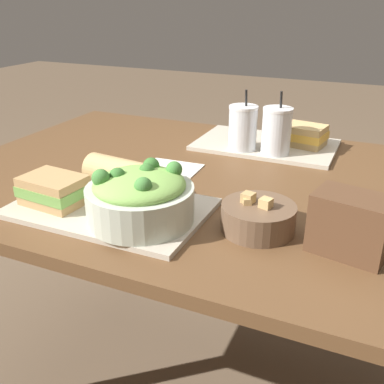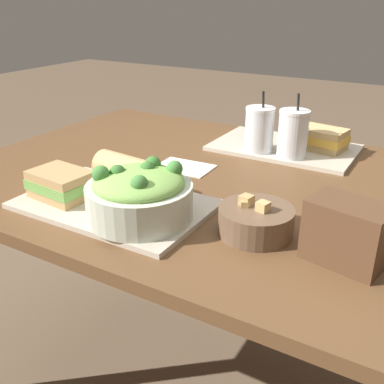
{
  "view_description": "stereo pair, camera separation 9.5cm",
  "coord_description": "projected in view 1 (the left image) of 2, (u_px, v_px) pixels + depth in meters",
  "views": [
    {
      "loc": [
        0.42,
        -1.03,
        1.21
      ],
      "look_at": [
        0.06,
        -0.24,
        0.82
      ],
      "focal_mm": 42.0,
      "sensor_mm": 36.0,
      "label": 1
    },
    {
      "loc": [
        0.5,
        -0.99,
        1.21
      ],
      "look_at": [
        0.06,
        -0.24,
        0.82
      ],
      "focal_mm": 42.0,
      "sensor_mm": 36.0,
      "label": 2
    }
  ],
  "objects": [
    {
      "name": "soup_bowl",
      "position": [
        258.0,
        217.0,
        0.92
      ],
      "size": [
        0.15,
        0.15,
        0.08
      ],
      "color": "brown",
      "rests_on": "dining_table"
    },
    {
      "name": "tray_far",
      "position": [
        266.0,
        145.0,
        1.43
      ],
      "size": [
        0.43,
        0.27,
        0.01
      ],
      "color": "#BCB29E",
      "rests_on": "dining_table"
    },
    {
      "name": "dining_table",
      "position": [
        206.0,
        207.0,
        1.24
      ],
      "size": [
        1.41,
        0.98,
        0.76
      ],
      "color": "brown",
      "rests_on": "ground_plane"
    },
    {
      "name": "drink_cup_dark",
      "position": [
        243.0,
        129.0,
        1.35
      ],
      "size": [
        0.09,
        0.09,
        0.18
      ],
      "color": "silver",
      "rests_on": "tray_far"
    },
    {
      "name": "drink_cup_red",
      "position": [
        276.0,
        132.0,
        1.31
      ],
      "size": [
        0.09,
        0.09,
        0.19
      ],
      "color": "silver",
      "rests_on": "tray_far"
    },
    {
      "name": "salad_bowl",
      "position": [
        140.0,
        196.0,
        0.92
      ],
      "size": [
        0.22,
        0.22,
        0.12
      ],
      "color": "beige",
      "rests_on": "tray_near"
    },
    {
      "name": "sandwich_near",
      "position": [
        54.0,
        190.0,
        1.01
      ],
      "size": [
        0.15,
        0.11,
        0.06
      ],
      "rotation": [
        0.0,
        0.0,
        -0.09
      ],
      "color": "tan",
      "rests_on": "tray_near"
    },
    {
      "name": "napkin_folded",
      "position": [
        172.0,
        168.0,
        1.26
      ],
      "size": [
        0.16,
        0.11,
        0.0
      ],
      "color": "silver",
      "rests_on": "dining_table"
    },
    {
      "name": "chip_bag",
      "position": [
        351.0,
        225.0,
        0.83
      ],
      "size": [
        0.15,
        0.12,
        0.12
      ],
      "rotation": [
        0.0,
        0.0,
        -0.2
      ],
      "color": "brown",
      "rests_on": "dining_table"
    },
    {
      "name": "baguette_near",
      "position": [
        120.0,
        174.0,
        1.08
      ],
      "size": [
        0.18,
        0.09,
        0.08
      ],
      "rotation": [
        0.0,
        0.0,
        1.46
      ],
      "color": "tan",
      "rests_on": "tray_near"
    },
    {
      "name": "sandwich_far",
      "position": [
        302.0,
        135.0,
        1.4
      ],
      "size": [
        0.16,
        0.12,
        0.06
      ],
      "rotation": [
        0.0,
        0.0,
        -0.16
      ],
      "color": "tan",
      "rests_on": "tray_far"
    },
    {
      "name": "tray_near",
      "position": [
        111.0,
        208.0,
        1.01
      ],
      "size": [
        0.43,
        0.27,
        0.01
      ],
      "color": "#BCB29E",
      "rests_on": "dining_table"
    }
  ]
}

